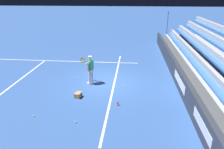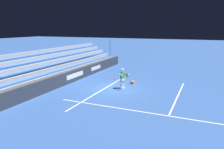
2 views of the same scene
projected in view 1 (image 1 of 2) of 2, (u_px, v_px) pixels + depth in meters
name	position (u px, v px, depth m)	size (l,w,h in m)	color
ground_plane	(106.00, 83.00, 13.36)	(160.00, 160.00, 0.00)	#2D5193
court_baseline_white	(114.00, 83.00, 13.31)	(12.00, 0.10, 0.01)	white
court_sideline_white	(63.00, 61.00, 17.55)	(0.10, 12.00, 0.01)	white
court_service_line_white	(20.00, 79.00, 13.85)	(8.22, 0.10, 0.01)	white
back_wall_sponsor_board	(179.00, 77.00, 12.77)	(23.67, 0.25, 1.10)	#2D333D
bleacher_stand	(219.00, 75.00, 12.50)	(22.48, 3.20, 3.40)	#9EA3A8
tennis_player	(90.00, 70.00, 12.89)	(0.84, 0.92, 1.71)	silver
ball_box_cardboard	(78.00, 95.00, 11.43)	(0.40, 0.30, 0.26)	#A87F51
tennis_ball_by_box	(77.00, 79.00, 13.85)	(0.07, 0.07, 0.07)	#CCE533
tennis_ball_near_player	(34.00, 116.00, 9.67)	(0.07, 0.07, 0.07)	#CCE533
tennis_ball_far_left	(81.00, 74.00, 14.70)	(0.07, 0.07, 0.07)	#CCE533
tennis_ball_far_right	(125.00, 87.00, 12.62)	(0.07, 0.07, 0.07)	#CCE533
tennis_ball_toward_net	(76.00, 122.00, 9.22)	(0.07, 0.07, 0.07)	#CCE533
tennis_ball_stray_back	(62.00, 69.00, 15.54)	(0.07, 0.07, 0.07)	#CCE533
tennis_ball_on_baseline	(52.00, 74.00, 14.62)	(0.07, 0.07, 0.07)	#CCE533
water_bottle	(118.00, 103.00, 10.61)	(0.07, 0.07, 0.22)	#EA4C33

